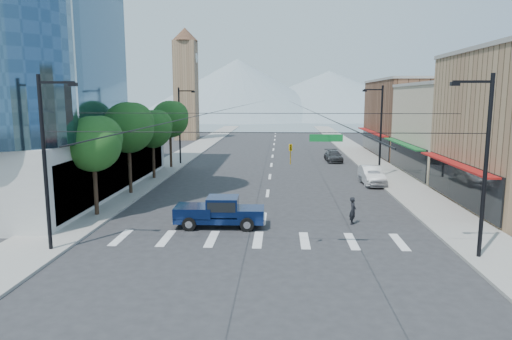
{
  "coord_description": "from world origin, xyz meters",
  "views": [
    {
      "loc": [
        0.98,
        -23.02,
        7.89
      ],
      "look_at": [
        -0.63,
        7.48,
        3.0
      ],
      "focal_mm": 32.0,
      "sensor_mm": 36.0,
      "label": 1
    }
  ],
  "objects_px": {
    "pedestrian": "(353,211)",
    "parked_car_mid": "(371,175)",
    "parked_car_near": "(373,177)",
    "pickup_truck": "(219,211)",
    "parked_car_far": "(333,156)"
  },
  "relations": [
    {
      "from": "pedestrian",
      "to": "parked_car_mid",
      "type": "bearing_deg",
      "value": 2.31
    },
    {
      "from": "parked_car_near",
      "to": "parked_car_mid",
      "type": "relative_size",
      "value": 0.88
    },
    {
      "from": "pickup_truck",
      "to": "parked_car_far",
      "type": "bearing_deg",
      "value": 69.51
    },
    {
      "from": "parked_car_mid",
      "to": "parked_car_far",
      "type": "height_order",
      "value": "parked_car_mid"
    },
    {
      "from": "pedestrian",
      "to": "parked_car_far",
      "type": "relative_size",
      "value": 0.37
    },
    {
      "from": "parked_car_near",
      "to": "parked_car_far",
      "type": "bearing_deg",
      "value": 91.27
    },
    {
      "from": "pedestrian",
      "to": "parked_car_mid",
      "type": "relative_size",
      "value": 0.35
    },
    {
      "from": "pickup_truck",
      "to": "parked_car_near",
      "type": "relative_size",
      "value": 1.28
    },
    {
      "from": "pickup_truck",
      "to": "parked_car_near",
      "type": "height_order",
      "value": "pickup_truck"
    },
    {
      "from": "pickup_truck",
      "to": "parked_car_far",
      "type": "relative_size",
      "value": 1.19
    },
    {
      "from": "parked_car_near",
      "to": "parked_car_far",
      "type": "xyz_separation_m",
      "value": [
        -1.8,
        15.25,
        -0.06
      ]
    },
    {
      "from": "pedestrian",
      "to": "parked_car_near",
      "type": "relative_size",
      "value": 0.4
    },
    {
      "from": "pickup_truck",
      "to": "parked_car_mid",
      "type": "xyz_separation_m",
      "value": [
        12.09,
        14.66,
        -0.15
      ]
    },
    {
      "from": "pickup_truck",
      "to": "parked_car_far",
      "type": "distance_m",
      "value": 31.08
    },
    {
      "from": "pickup_truck",
      "to": "parked_car_mid",
      "type": "relative_size",
      "value": 1.12
    }
  ]
}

